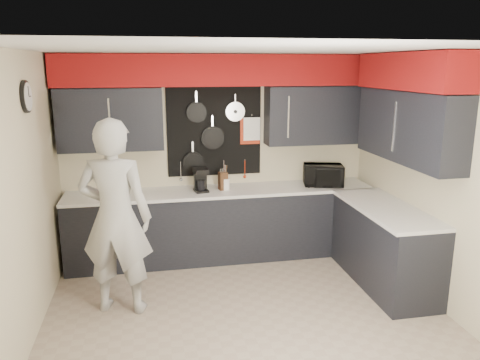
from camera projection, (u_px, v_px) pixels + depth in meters
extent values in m
plane|color=tan|center=(245.00, 312.00, 4.80)|extent=(4.00, 4.00, 0.00)
cube|color=beige|center=(218.00, 156.00, 6.15)|extent=(4.00, 0.01, 2.60)
cube|color=black|center=(111.00, 119.00, 5.63)|extent=(1.24, 0.32, 0.75)
cube|color=black|center=(316.00, 115.00, 6.12)|extent=(1.34, 0.32, 0.75)
cube|color=maroon|center=(219.00, 70.00, 5.72)|extent=(3.94, 0.36, 0.38)
cube|color=black|center=(214.00, 132.00, 6.06)|extent=(1.22, 0.03, 1.15)
cylinder|color=black|center=(197.00, 112.00, 5.91)|extent=(0.26, 0.04, 0.26)
cylinder|color=black|center=(213.00, 138.00, 6.03)|extent=(0.30, 0.04, 0.30)
cylinder|color=black|center=(193.00, 162.00, 6.05)|extent=(0.27, 0.04, 0.27)
cylinder|color=silver|center=(235.00, 112.00, 6.01)|extent=(0.25, 0.02, 0.25)
cube|color=#AD280D|center=(250.00, 131.00, 6.13)|extent=(0.26, 0.01, 0.34)
cube|color=white|center=(252.00, 129.00, 6.11)|extent=(0.22, 0.01, 0.30)
cylinder|color=silver|center=(181.00, 171.00, 6.07)|extent=(0.01, 0.01, 0.20)
cylinder|color=silver|center=(202.00, 170.00, 6.12)|extent=(0.01, 0.01, 0.20)
cylinder|color=silver|center=(224.00, 169.00, 6.17)|extent=(0.01, 0.01, 0.20)
cylinder|color=silver|center=(245.00, 168.00, 6.22)|extent=(0.01, 0.01, 0.20)
cube|color=beige|center=(433.00, 180.00, 4.86)|extent=(0.01, 3.50, 2.60)
cube|color=black|center=(408.00, 126.00, 5.00)|extent=(0.32, 1.70, 0.75)
cube|color=maroon|center=(411.00, 71.00, 4.85)|extent=(0.36, 1.70, 0.38)
cube|color=beige|center=(24.00, 201.00, 4.11)|extent=(0.01, 3.50, 2.60)
cylinder|color=black|center=(26.00, 97.00, 4.29)|extent=(0.04, 0.30, 0.30)
cylinder|color=white|center=(28.00, 97.00, 4.29)|extent=(0.01, 0.26, 0.26)
cube|color=black|center=(222.00, 225.00, 6.08)|extent=(3.90, 0.60, 0.88)
cube|color=white|center=(222.00, 191.00, 5.95)|extent=(3.90, 0.63, 0.04)
cube|color=black|center=(384.00, 247.00, 5.35)|extent=(0.60, 1.60, 0.88)
cube|color=white|center=(386.00, 208.00, 5.23)|extent=(0.63, 1.60, 0.04)
cube|color=black|center=(226.00, 261.00, 5.92)|extent=(3.90, 0.06, 0.10)
imported|color=black|center=(323.00, 175.00, 6.13)|extent=(0.56, 0.44, 0.27)
cube|color=#3B2012|center=(223.00, 181.00, 5.92)|extent=(0.12, 0.12, 0.23)
cylinder|color=white|center=(225.00, 184.00, 5.94)|extent=(0.11, 0.11, 0.15)
cube|color=black|center=(201.00, 191.00, 5.86)|extent=(0.19, 0.22, 0.03)
cube|color=black|center=(200.00, 179.00, 5.89)|extent=(0.17, 0.08, 0.27)
cube|color=black|center=(201.00, 171.00, 5.80)|extent=(0.19, 0.22, 0.05)
cylinder|color=black|center=(201.00, 185.00, 5.82)|extent=(0.10, 0.10, 0.12)
imported|color=#A8A9A6|center=(116.00, 218.00, 4.62)|extent=(0.82, 0.64, 1.99)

